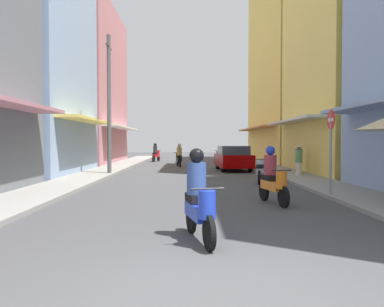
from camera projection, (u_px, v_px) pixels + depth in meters
name	position (u px, v px, depth m)	size (l,w,h in m)	color
ground_plane	(192.00, 175.00, 19.93)	(87.18, 87.18, 0.00)	#424244
sidewalk_left	(96.00, 174.00, 19.88)	(1.97, 47.63, 0.12)	gray
sidewalk_right	(288.00, 174.00, 19.98)	(1.97, 47.63, 0.12)	gray
building_left_mid	(20.00, 62.00, 20.19)	(7.05, 8.39, 11.60)	#8CA5CC
building_left_far	(77.00, 86.00, 30.68)	(7.05, 11.51, 12.05)	#B7727F
building_right_mid	(360.00, 8.00, 20.70)	(7.05, 9.28, 17.50)	#EFD159
building_right_far	(297.00, 66.00, 32.77)	(7.05, 13.87, 16.08)	#EFD159
motorbike_black	(179.00, 156.00, 26.49)	(0.57, 1.80, 1.58)	black
motorbike_orange	(273.00, 178.00, 10.67)	(0.63, 1.78, 1.58)	black
motorbike_red	(156.00, 153.00, 33.44)	(0.68, 1.77, 1.58)	black
motorbike_silver	(260.00, 171.00, 16.11)	(0.66, 1.77, 0.96)	black
motorbike_white	(218.00, 156.00, 33.32)	(0.55, 1.81, 0.96)	black
motorbike_blue	(199.00, 200.00, 6.70)	(0.64, 1.78, 1.58)	black
parked_car	(233.00, 158.00, 22.98)	(1.97, 4.19, 1.45)	#8C0000
pedestrian_foreground	(299.00, 160.00, 19.86)	(0.34, 0.34, 1.58)	#BF8C3F
pedestrian_crossing	(299.00, 158.00, 18.73)	(0.44, 0.44, 1.61)	beige
utility_pole	(109.00, 104.00, 19.64)	(0.20, 1.20, 7.03)	#4C4C4F
street_sign_no_entry	(331.00, 141.00, 11.74)	(0.07, 0.60, 2.65)	gray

